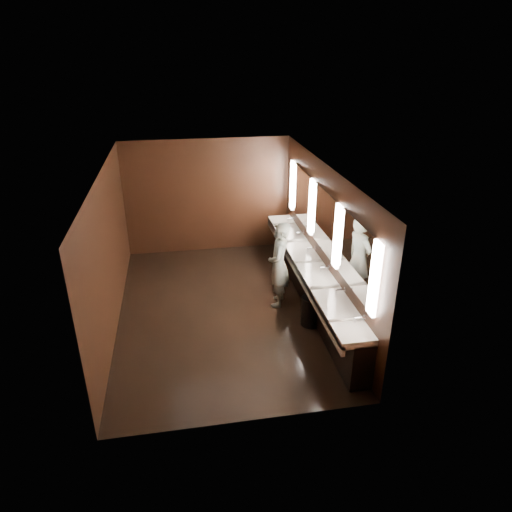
{
  "coord_description": "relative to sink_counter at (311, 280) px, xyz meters",
  "views": [
    {
      "loc": [
        -0.69,
        -7.75,
        4.8
      ],
      "look_at": [
        0.67,
        0.0,
        1.12
      ],
      "focal_mm": 32.0,
      "sensor_mm": 36.0,
      "label": 1
    }
  ],
  "objects": [
    {
      "name": "mirror_band",
      "position": [
        0.19,
        -0.0,
        1.25
      ],
      "size": [
        0.06,
        5.03,
        1.15
      ],
      "color": "white",
      "rests_on": "wall_right"
    },
    {
      "name": "ceiling",
      "position": [
        -1.79,
        -0.0,
        2.3
      ],
      "size": [
        4.0,
        6.0,
        0.02
      ],
      "primitive_type": "cube",
      "color": "#2D2D2B",
      "rests_on": "wall_back"
    },
    {
      "name": "sink_counter",
      "position": [
        0.0,
        0.0,
        0.0
      ],
      "size": [
        0.55,
        5.4,
        1.01
      ],
      "color": "black",
      "rests_on": "floor"
    },
    {
      "name": "trash_bin",
      "position": [
        -0.22,
        -0.8,
        -0.21
      ],
      "size": [
        0.46,
        0.46,
        0.58
      ],
      "primitive_type": "cylinder",
      "rotation": [
        0.0,
        0.0,
        0.3
      ],
      "color": "black",
      "rests_on": "floor"
    },
    {
      "name": "wall_front",
      "position": [
        -1.79,
        -3.0,
        0.9
      ],
      "size": [
        4.0,
        0.02,
        2.8
      ],
      "primitive_type": "cube",
      "color": "black",
      "rests_on": "floor"
    },
    {
      "name": "floor",
      "position": [
        -1.79,
        -0.0,
        -0.5
      ],
      "size": [
        6.0,
        6.0,
        0.0
      ],
      "primitive_type": "plane",
      "color": "black",
      "rests_on": "ground"
    },
    {
      "name": "wall_left",
      "position": [
        -3.79,
        -0.0,
        0.9
      ],
      "size": [
        0.02,
        6.0,
        2.8
      ],
      "primitive_type": "cube",
      "color": "black",
      "rests_on": "floor"
    },
    {
      "name": "wall_back",
      "position": [
        -1.79,
        3.0,
        0.9
      ],
      "size": [
        4.0,
        0.02,
        2.8
      ],
      "primitive_type": "cube",
      "color": "black",
      "rests_on": "floor"
    },
    {
      "name": "person",
      "position": [
        -0.65,
        0.06,
        0.37
      ],
      "size": [
        0.6,
        0.74,
        1.74
      ],
      "primitive_type": "imported",
      "rotation": [
        0.0,
        0.0,
        -1.9
      ],
      "color": "#88BDCB",
      "rests_on": "floor"
    },
    {
      "name": "wall_right",
      "position": [
        0.21,
        -0.0,
        0.9
      ],
      "size": [
        0.02,
        6.0,
        2.8
      ],
      "primitive_type": "cube",
      "color": "black",
      "rests_on": "floor"
    }
  ]
}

